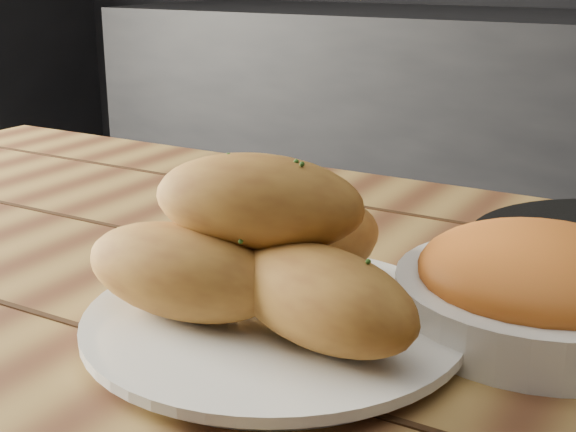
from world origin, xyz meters
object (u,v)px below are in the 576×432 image
Objects in this scene: table at (291,419)px; plate at (275,324)px; bowl at (539,286)px; bread_rolls at (265,254)px.

table is 0.11m from plate.
plate is 1.31× the size of bowl.
bowl is (0.17, 0.12, 0.02)m from plate.
bowl is at bearing 25.24° from table.
bowl is (0.17, 0.08, 0.13)m from table.
bowl is (0.17, 0.12, -0.03)m from bread_rolls.
bowl is at bearing 35.20° from plate.
bread_rolls reaches higher than plate.
bowl reaches higher than table.
bread_rolls is (-0.01, -0.00, 0.06)m from plate.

